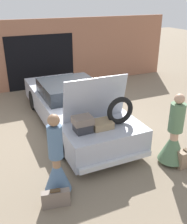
# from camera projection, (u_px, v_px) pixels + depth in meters

# --- Properties ---
(ground_plane) EXTENTS (40.00, 40.00, 0.00)m
(ground_plane) POSITION_uv_depth(u_px,v_px,m) (74.00, 123.00, 8.13)
(ground_plane) COLOR #7F705B
(garage_wall_back) EXTENTS (12.00, 0.14, 2.80)m
(garage_wall_back) POSITION_uv_depth(u_px,v_px,m) (40.00, 55.00, 10.79)
(garage_wall_back) COLOR #9E664C
(garage_wall_back) RESTS_ON ground_plane
(car) EXTENTS (1.93, 5.38, 1.93)m
(car) POSITION_uv_depth(u_px,v_px,m) (74.00, 106.00, 7.88)
(car) COLOR #B2B7C6
(car) RESTS_ON ground_plane
(person_left) EXTENTS (0.54, 0.54, 1.73)m
(person_left) POSITION_uv_depth(u_px,v_px,m) (57.00, 166.00, 5.05)
(person_left) COLOR #997051
(person_left) RESTS_ON ground_plane
(person_right) EXTENTS (0.64, 0.64, 1.73)m
(person_right) POSITION_uv_depth(u_px,v_px,m) (174.00, 140.00, 6.00)
(person_right) COLOR tan
(person_right) RESTS_ON ground_plane
(suitcase_beside_left_person) EXTENTS (0.55, 0.24, 0.37)m
(suitcase_beside_left_person) POSITION_uv_depth(u_px,v_px,m) (56.00, 198.00, 4.89)
(suitcase_beside_left_person) COLOR #75665B
(suitcase_beside_left_person) RESTS_ON ground_plane
(suitcase_beside_right_person) EXTENTS (0.48, 0.23, 0.44)m
(suitcase_beside_right_person) POSITION_uv_depth(u_px,v_px,m) (186.00, 158.00, 6.04)
(suitcase_beside_right_person) COLOR #8C7259
(suitcase_beside_right_person) RESTS_ON ground_plane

